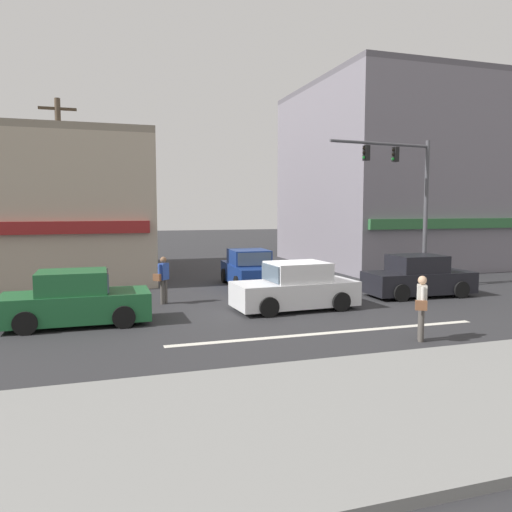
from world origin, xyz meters
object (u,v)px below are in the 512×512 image
at_px(utility_pole_near_left, 61,193).
at_px(pedestrian_mid_crossing, 163,277).
at_px(traffic_light_mast, 408,189).
at_px(sedan_waiting_far, 249,270).
at_px(sedan_crossing_center, 76,301).
at_px(pedestrian_foreground_with_bag, 422,304).
at_px(sedan_approaching_near, 418,278).
at_px(sedan_crossing_leftbound, 295,288).

relative_size(utility_pole_near_left, pedestrian_mid_crossing, 4.55).
bearing_deg(pedestrian_mid_crossing, traffic_light_mast, 2.82).
bearing_deg(utility_pole_near_left, sedan_waiting_far, -5.14).
relative_size(sedan_crossing_center, pedestrian_foreground_with_bag, 2.46).
xyz_separation_m(sedan_approaching_near, pedestrian_mid_crossing, (-9.52, 1.39, 0.24)).
bearing_deg(sedan_waiting_far, pedestrian_foreground_with_bag, -81.33).
relative_size(utility_pole_near_left, sedan_waiting_far, 1.82).
bearing_deg(sedan_waiting_far, sedan_crossing_leftbound, -90.00).
relative_size(sedan_waiting_far, pedestrian_foreground_with_bag, 2.50).
relative_size(sedan_crossing_leftbound, pedestrian_mid_crossing, 2.50).
bearing_deg(utility_pole_near_left, sedan_crossing_center, -83.61).
bearing_deg(sedan_crossing_center, sedan_approaching_near, 4.83).
distance_m(sedan_waiting_far, sedan_crossing_leftbound, 5.24).
xyz_separation_m(sedan_waiting_far, pedestrian_foreground_with_bag, (1.51, -9.94, 0.24)).
xyz_separation_m(sedan_waiting_far, pedestrian_mid_crossing, (-4.07, -2.95, 0.24)).
bearing_deg(pedestrian_foreground_with_bag, sedan_approaching_near, 54.91).
distance_m(sedan_approaching_near, sedan_crossing_leftbound, 5.52).
relative_size(pedestrian_foreground_with_bag, pedestrian_mid_crossing, 1.00).
relative_size(traffic_light_mast, pedestrian_mid_crossing, 3.71).
xyz_separation_m(sedan_crossing_center, sedan_crossing_leftbound, (6.88, 0.14, 0.00)).
distance_m(sedan_crossing_center, sedan_approaching_near, 12.37).
bearing_deg(pedestrian_foreground_with_bag, sedan_crossing_center, 151.50).
bearing_deg(sedan_approaching_near, sedan_crossing_center, -175.17).
xyz_separation_m(sedan_crossing_center, pedestrian_foreground_with_bag, (8.39, -4.56, 0.24)).
height_order(sedan_crossing_center, sedan_crossing_leftbound, same).
bearing_deg(sedan_waiting_far, sedan_approaching_near, -38.54).
xyz_separation_m(traffic_light_mast, sedan_crossing_center, (-13.07, -2.93, -3.46)).
distance_m(sedan_waiting_far, sedan_approaching_near, 6.97).
xyz_separation_m(utility_pole_near_left, sedan_crossing_leftbound, (7.55, -5.92, -3.24)).
relative_size(sedan_waiting_far, sedan_crossing_leftbound, 1.00).
distance_m(sedan_waiting_far, sedan_crossing_center, 8.73).
distance_m(sedan_crossing_center, pedestrian_mid_crossing, 3.72).
bearing_deg(sedan_crossing_center, pedestrian_foreground_with_bag, -28.50).
relative_size(sedan_approaching_near, pedestrian_foreground_with_bag, 2.48).
distance_m(utility_pole_near_left, sedan_waiting_far, 8.25).
distance_m(utility_pole_near_left, sedan_crossing_leftbound, 10.13).
bearing_deg(traffic_light_mast, sedan_approaching_near, -111.42).
xyz_separation_m(sedan_approaching_near, sedan_crossing_leftbound, (-5.45, -0.90, 0.00)).
height_order(sedan_crossing_center, sedan_approaching_near, same).
bearing_deg(sedan_crossing_leftbound, sedan_approaching_near, 9.41).
distance_m(sedan_approaching_near, pedestrian_foreground_with_bag, 6.85).
height_order(utility_pole_near_left, sedan_approaching_near, utility_pole_near_left).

